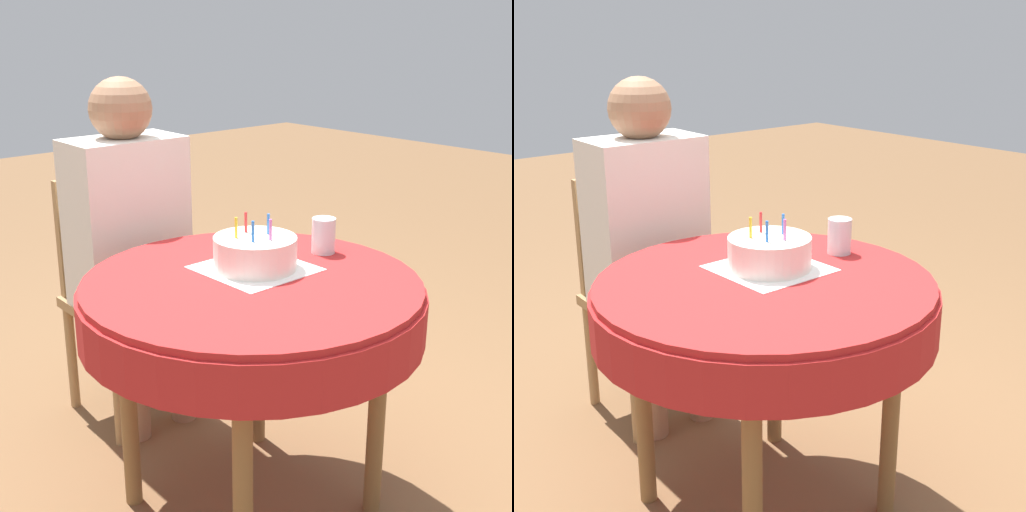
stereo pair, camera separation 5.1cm
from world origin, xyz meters
The scene contains 7 objects.
ground_plane centered at (0.00, 0.00, 0.00)m, with size 12.00×12.00×0.00m, color brown.
dining_table centered at (0.00, 0.00, 0.63)m, with size 0.94×0.94×0.72m.
chair centered at (0.06, 0.77, 0.47)m, with size 0.40×0.40×0.86m.
person centered at (0.06, 0.69, 0.73)m, with size 0.39×0.33×1.22m.
napkin centered at (0.07, 0.06, 0.73)m, with size 0.28×0.28×0.00m.
birthday_cake centered at (0.07, 0.06, 0.77)m, with size 0.23×0.23×0.15m.
drinking_glass centered at (0.32, 0.03, 0.78)m, with size 0.07×0.07×0.11m.
Camera 1 is at (-1.19, -1.35, 1.39)m, focal length 50.00 mm.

